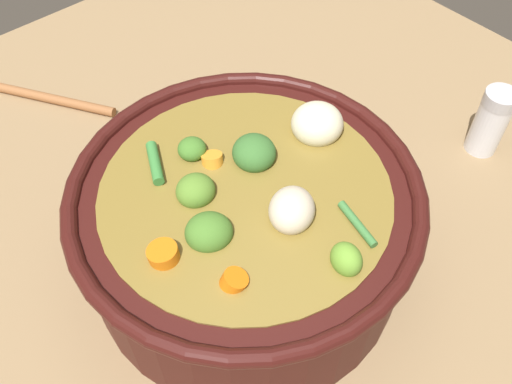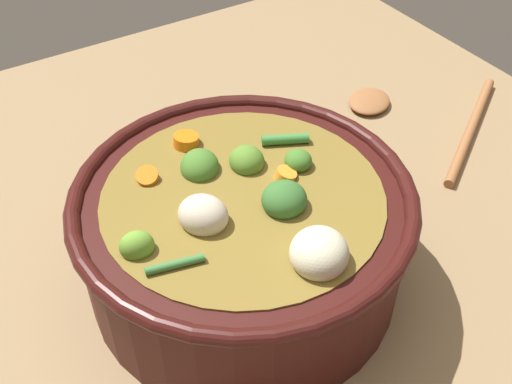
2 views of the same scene
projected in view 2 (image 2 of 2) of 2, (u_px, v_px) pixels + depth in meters
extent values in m
plane|color=#8C704C|center=(244.00, 275.00, 0.66)|extent=(1.10, 1.10, 0.00)
cylinder|color=#38110F|center=(244.00, 238.00, 0.63)|extent=(0.32, 0.32, 0.11)
torus|color=#38110F|center=(243.00, 197.00, 0.59)|extent=(0.33, 0.33, 0.02)
cylinder|color=olive|center=(244.00, 235.00, 0.62)|extent=(0.27, 0.27, 0.11)
ellipsoid|color=#669B31|center=(137.00, 246.00, 0.53)|extent=(0.04, 0.03, 0.03)
ellipsoid|color=#386B2E|center=(284.00, 200.00, 0.57)|extent=(0.04, 0.04, 0.03)
ellipsoid|color=#46782A|center=(200.00, 167.00, 0.61)|extent=(0.05, 0.05, 0.03)
ellipsoid|color=#417629|center=(298.00, 161.00, 0.61)|extent=(0.04, 0.04, 0.02)
ellipsoid|color=#56822C|center=(247.00, 161.00, 0.62)|extent=(0.04, 0.04, 0.03)
cylinder|color=orange|center=(285.00, 176.00, 0.60)|extent=(0.03, 0.03, 0.02)
cylinder|color=orange|center=(186.00, 143.00, 0.64)|extent=(0.04, 0.03, 0.02)
cylinder|color=orange|center=(148.00, 177.00, 0.60)|extent=(0.03, 0.03, 0.02)
ellipsoid|color=beige|center=(319.00, 253.00, 0.52)|extent=(0.07, 0.07, 0.04)
ellipsoid|color=beige|center=(203.00, 215.00, 0.55)|extent=(0.06, 0.06, 0.04)
cylinder|color=#3C783A|center=(175.00, 264.00, 0.52)|extent=(0.05, 0.02, 0.01)
cylinder|color=#398039|center=(285.00, 139.00, 0.64)|extent=(0.05, 0.03, 0.01)
ellipsoid|color=#955D35|center=(369.00, 101.00, 0.89)|extent=(0.09, 0.08, 0.01)
cylinder|color=#955D35|center=(471.00, 128.00, 0.85)|extent=(0.22, 0.14, 0.01)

